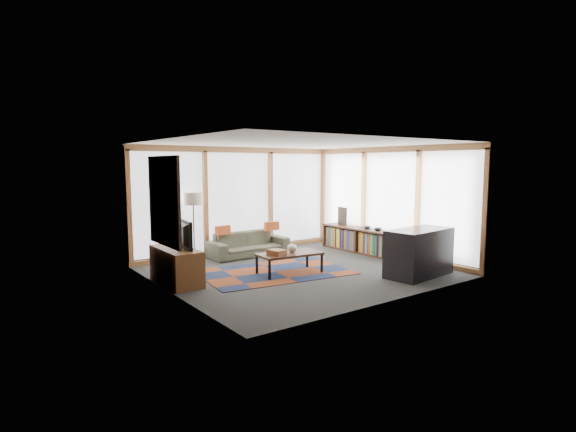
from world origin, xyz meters
TOP-DOWN VIEW (x-y plane):
  - ground at (0.00, 0.00)m, footprint 5.50×5.50m
  - room_envelope at (0.49, 0.56)m, footprint 5.52×5.02m
  - rug at (-0.48, 0.20)m, footprint 3.14×2.26m
  - sofa at (-0.05, 1.95)m, footprint 1.95×0.78m
  - pillow_left at (-0.71, 1.99)m, footprint 0.39×0.17m
  - pillow_right at (0.60, 1.92)m, footprint 0.39×0.17m
  - floor_lamp at (-1.37, 2.10)m, footprint 0.39×0.39m
  - coffee_table at (-0.30, -0.07)m, footprint 1.33×0.77m
  - book_stack at (-0.64, -0.10)m, footprint 0.32×0.37m
  - vase at (-0.23, -0.05)m, footprint 0.21×0.21m
  - bookshelf at (2.43, 0.65)m, footprint 0.44×2.43m
  - bowl_a at (2.42, 0.08)m, footprint 0.20×0.20m
  - bowl_b at (2.44, 0.46)m, footprint 0.18×0.18m
  - shelf_picture at (2.51, 1.43)m, footprint 0.09×0.35m
  - tv_console at (-2.43, 0.55)m, footprint 0.55×1.31m
  - television at (-2.37, 0.51)m, footprint 0.24×0.91m
  - bar_counter at (1.66, -1.69)m, footprint 1.52×0.83m

SIDE VIEW (x-z plane):
  - ground at x=0.00m, z-range 0.00..0.00m
  - rug at x=-0.48m, z-range 0.00..0.01m
  - coffee_table at x=-0.30m, z-range 0.00..0.42m
  - sofa at x=-0.05m, z-range 0.00..0.57m
  - bookshelf at x=2.43m, z-range 0.00..0.61m
  - tv_console at x=-2.43m, z-range 0.00..0.66m
  - bar_counter at x=1.66m, z-range 0.00..0.92m
  - book_stack at x=-0.64m, z-range 0.42..0.53m
  - vase at x=-0.23m, z-range 0.42..0.59m
  - bowl_b at x=2.44m, z-range 0.61..0.69m
  - bowl_a at x=2.42m, z-range 0.61..0.70m
  - pillow_right at x=0.60m, z-range 0.57..0.78m
  - pillow_left at x=-0.71m, z-range 0.57..0.78m
  - floor_lamp at x=-1.37m, z-range 0.00..1.56m
  - shelf_picture at x=2.51m, z-range 0.61..1.07m
  - television at x=-2.37m, z-range 0.66..1.18m
  - room_envelope at x=0.49m, z-range 0.23..2.85m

